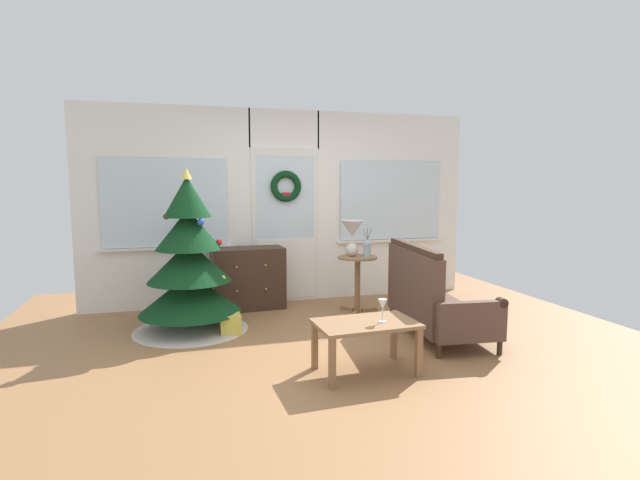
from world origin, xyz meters
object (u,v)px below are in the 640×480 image
(side_table, at_px, (358,273))
(flower_vase, at_px, (367,247))
(christmas_tree, at_px, (189,271))
(table_lamp, at_px, (352,233))
(settee_sofa, at_px, (430,299))
(wine_glass, at_px, (383,305))
(coffee_table, at_px, (366,330))
(gift_box, at_px, (230,324))
(dresser_cabinet, at_px, (248,278))

(side_table, distance_m, flower_vase, 0.34)
(christmas_tree, distance_m, table_lamp, 1.98)
(settee_sofa, height_order, side_table, settee_sofa)
(flower_vase, bearing_deg, wine_glass, -107.67)
(coffee_table, distance_m, gift_box, 1.72)
(side_table, xyz_separation_m, gift_box, (-1.60, -0.45, -0.39))
(table_lamp, relative_size, coffee_table, 0.51)
(dresser_cabinet, xyz_separation_m, coffee_table, (0.66, -2.40, -0.02))
(coffee_table, bearing_deg, flower_vase, 68.18)
(settee_sofa, distance_m, flower_vase, 1.12)
(side_table, distance_m, gift_box, 1.71)
(christmas_tree, distance_m, flower_vase, 2.11)
(table_lamp, distance_m, flower_vase, 0.25)
(table_lamp, bearing_deg, wine_glass, -102.31)
(gift_box, bearing_deg, settee_sofa, -15.89)
(christmas_tree, height_order, side_table, christmas_tree)
(dresser_cabinet, height_order, wine_glass, dresser_cabinet)
(coffee_table, bearing_deg, table_lamp, 73.65)
(dresser_cabinet, distance_m, gift_box, 1.11)
(settee_sofa, relative_size, side_table, 2.27)
(dresser_cabinet, xyz_separation_m, settee_sofa, (1.70, -1.60, -0.01))
(christmas_tree, bearing_deg, flower_vase, 3.16)
(gift_box, bearing_deg, coffee_table, -54.18)
(flower_vase, relative_size, coffee_table, 0.41)
(dresser_cabinet, relative_size, side_table, 1.32)
(christmas_tree, xyz_separation_m, flower_vase, (2.10, 0.12, 0.16))
(settee_sofa, bearing_deg, table_lamp, 114.56)
(table_lamp, height_order, wine_glass, table_lamp)
(flower_vase, height_order, gift_box, flower_vase)
(settee_sofa, bearing_deg, christmas_tree, 160.55)
(christmas_tree, distance_m, wine_glass, 2.28)
(christmas_tree, distance_m, coffee_table, 2.18)
(table_lamp, bearing_deg, side_table, -33.69)
(table_lamp, distance_m, wine_glass, 2.00)
(settee_sofa, xyz_separation_m, wine_glass, (-0.91, -0.84, 0.20))
(settee_sofa, height_order, gift_box, settee_sofa)
(side_table, bearing_deg, wine_glass, -104.30)
(christmas_tree, xyz_separation_m, coffee_table, (1.39, -1.65, -0.28))
(settee_sofa, bearing_deg, flower_vase, 108.75)
(dresser_cabinet, height_order, flower_vase, flower_vase)
(coffee_table, bearing_deg, wine_glass, -17.70)
(christmas_tree, height_order, coffee_table, christmas_tree)
(side_table, relative_size, gift_box, 3.27)
(wine_glass, bearing_deg, table_lamp, 77.69)
(settee_sofa, xyz_separation_m, table_lamp, (-0.49, 1.07, 0.61))
(coffee_table, bearing_deg, settee_sofa, 37.48)
(coffee_table, relative_size, wine_glass, 4.42)
(side_table, height_order, gift_box, side_table)
(flower_vase, bearing_deg, settee_sofa, -71.25)
(table_lamp, relative_size, wine_glass, 2.26)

